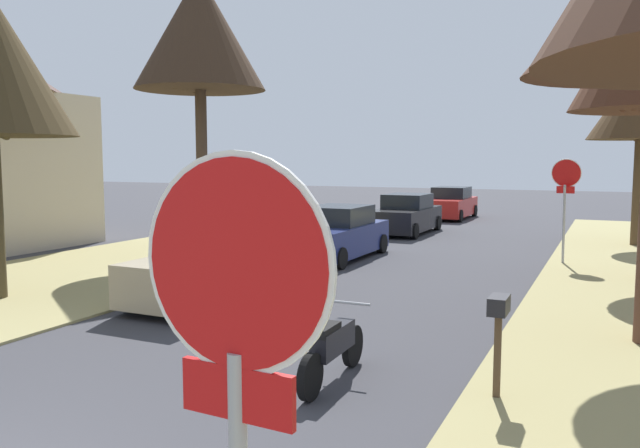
% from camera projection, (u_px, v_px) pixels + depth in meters
% --- Properties ---
extents(stop_sign_near, '(0.81, 0.08, 2.98)m').
position_uv_depth(stop_sign_near, '(237.00, 380.00, 2.29)').
color(stop_sign_near, '#9EA0A5').
rests_on(stop_sign_near, grass_verge_right).
extents(stop_sign_far, '(0.81, 0.55, 2.94)m').
position_uv_depth(stop_sign_far, '(566.00, 188.00, 17.74)').
color(stop_sign_far, '#9EA0A5').
rests_on(stop_sign_far, grass_verge_right).
extents(street_tree_left_mid_b, '(3.81, 3.81, 8.30)m').
position_uv_depth(street_tree_left_mid_b, '(199.00, 33.00, 18.38)').
color(street_tree_left_mid_b, '#453527').
rests_on(street_tree_left_mid_b, grass_verge_left).
extents(parked_sedan_tan, '(1.97, 4.41, 1.57)m').
position_uv_depth(parked_sedan_tan, '(218.00, 266.00, 13.47)').
color(parked_sedan_tan, tan).
rests_on(parked_sedan_tan, ground).
extents(parked_sedan_navy, '(1.97, 4.41, 1.57)m').
position_uv_depth(parked_sedan_navy, '(336.00, 234.00, 19.03)').
color(parked_sedan_navy, navy).
rests_on(parked_sedan_navy, ground).
extents(parked_sedan_black, '(1.97, 4.41, 1.57)m').
position_uv_depth(parked_sedan_black, '(406.00, 215.00, 25.44)').
color(parked_sedan_black, black).
rests_on(parked_sedan_black, ground).
extents(parked_sedan_red, '(1.97, 4.41, 1.57)m').
position_uv_depth(parked_sedan_red, '(450.00, 204.00, 31.71)').
color(parked_sedan_red, red).
rests_on(parked_sedan_red, ground).
extents(parked_motorcycle, '(0.60, 2.05, 0.97)m').
position_uv_depth(parked_motorcycle, '(333.00, 347.00, 8.47)').
color(parked_motorcycle, black).
rests_on(parked_motorcycle, ground).
extents(curbside_mailbox, '(0.22, 0.44, 1.27)m').
position_uv_depth(curbside_mailbox, '(499.00, 317.00, 7.77)').
color(curbside_mailbox, brown).
rests_on(curbside_mailbox, grass_verge_right).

